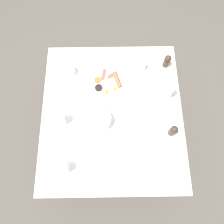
# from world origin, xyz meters

# --- Properties ---
(ground_plane) EXTENTS (8.00, 8.00, 0.00)m
(ground_plane) POSITION_xyz_m (0.00, 0.00, 0.00)
(ground_plane) COLOR #4C4742
(table) EXTENTS (1.09, 0.97, 0.72)m
(table) POSITION_xyz_m (0.00, 0.00, 0.65)
(table) COLOR white
(table) RESTS_ON ground_plane
(breakfast_plate) EXTENTS (0.29, 0.29, 0.04)m
(breakfast_plate) POSITION_xyz_m (-0.22, -0.03, 0.73)
(breakfast_plate) COLOR white
(breakfast_plate) RESTS_ON table
(teapot_near) EXTENTS (0.21, 0.12, 0.12)m
(teapot_near) POSITION_xyz_m (0.06, -0.07, 0.77)
(teapot_near) COLOR white
(teapot_near) RESTS_ON table
(teacup_with_saucer_left) EXTENTS (0.14, 0.14, 0.07)m
(teacup_with_saucer_left) POSITION_xyz_m (-0.32, -0.30, 0.75)
(teacup_with_saucer_left) COLOR white
(teacup_with_saucer_left) RESTS_ON table
(teacup_with_saucer_right) EXTENTS (0.14, 0.14, 0.07)m
(teacup_with_saucer_right) POSITION_xyz_m (-0.36, 0.22, 0.75)
(teacup_with_saucer_right) COLOR white
(teacup_with_saucer_right) RESTS_ON table
(water_glass_tall) EXTENTS (0.06, 0.06, 0.15)m
(water_glass_tall) POSITION_xyz_m (-0.13, 0.39, 0.79)
(water_glass_tall) COLOR white
(water_glass_tall) RESTS_ON table
(water_glass_short) EXTENTS (0.06, 0.06, 0.13)m
(water_glass_short) POSITION_xyz_m (0.06, -0.34, 0.79)
(water_glass_short) COLOR white
(water_glass_short) RESTS_ON table
(wine_glass_spare) EXTENTS (0.06, 0.06, 0.12)m
(wine_glass_spare) POSITION_xyz_m (0.37, -0.30, 0.78)
(wine_glass_spare) COLOR white
(wine_glass_spare) RESTS_ON table
(pepper_grinder) EXTENTS (0.05, 0.05, 0.11)m
(pepper_grinder) POSITION_xyz_m (-0.38, 0.41, 0.77)
(pepper_grinder) COLOR #38281E
(pepper_grinder) RESTS_ON table
(salt_grinder) EXTENTS (0.05, 0.05, 0.11)m
(salt_grinder) POSITION_xyz_m (0.15, 0.39, 0.77)
(salt_grinder) COLOR #38281E
(salt_grinder) RESTS_ON table
(napkin_folded) EXTENTS (0.13, 0.16, 0.01)m
(napkin_folded) POSITION_xyz_m (0.27, -0.19, 0.72)
(napkin_folded) COLOR white
(napkin_folded) RESTS_ON table
(fork_by_plate) EXTENTS (0.17, 0.06, 0.00)m
(fork_by_plate) POSITION_xyz_m (0.36, 0.04, 0.72)
(fork_by_plate) COLOR silver
(fork_by_plate) RESTS_ON table
(knife_by_plate) EXTENTS (0.09, 0.21, 0.00)m
(knife_by_plate) POSITION_xyz_m (0.24, 0.23, 0.72)
(knife_by_plate) COLOR silver
(knife_by_plate) RESTS_ON table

